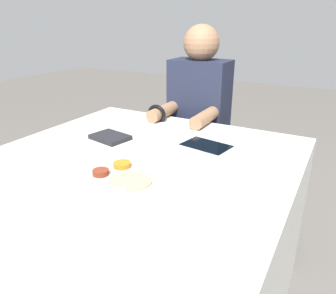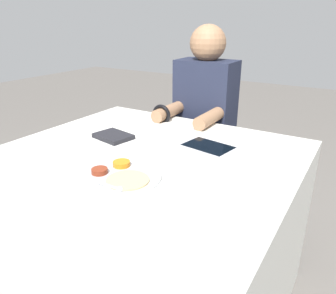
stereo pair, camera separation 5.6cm
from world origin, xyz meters
name	(u,v)px [view 1 (the left image)]	position (x,y,z in m)	size (l,w,h in m)	color
dining_table	(148,231)	(0.00, 0.00, 0.38)	(1.19, 1.04, 0.77)	silver
thali_tray	(120,177)	(0.05, -0.24, 0.78)	(0.30, 0.30, 0.03)	#B7BABF
red_notebook	(110,137)	(-0.23, 0.06, 0.78)	(0.19, 0.15, 0.02)	silver
tablet_device	(206,146)	(0.19, 0.18, 0.77)	(0.24, 0.19, 0.01)	#B7B7BC
person_diner	(198,138)	(-0.07, 0.68, 0.61)	(0.35, 0.45, 1.26)	black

